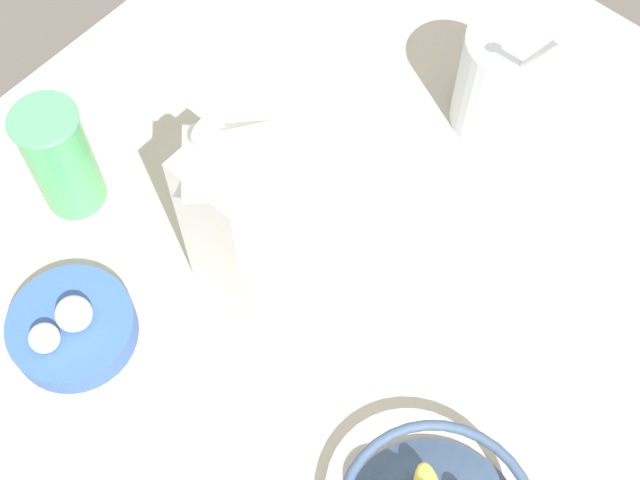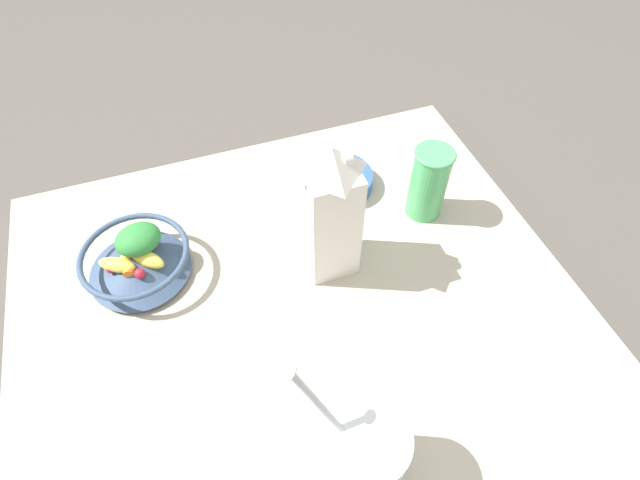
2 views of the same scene
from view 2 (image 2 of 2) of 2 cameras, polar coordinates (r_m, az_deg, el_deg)
ground_plane at (r=0.84m, az=-1.35°, el=-11.35°), size 6.00×6.00×0.00m
countertop at (r=0.82m, az=-1.37°, el=-10.72°), size 0.91×0.91×0.04m
fruit_bowl at (r=0.88m, az=-20.22°, el=-2.03°), size 0.18×0.18×0.09m
milk_carton at (r=0.77m, az=1.17°, el=3.29°), size 0.08×0.08×0.26m
yogurt_tub at (r=0.66m, az=5.00°, el=-23.19°), size 0.12×0.13×0.24m
drinking_cup at (r=0.92m, az=12.32°, el=6.51°), size 0.07×0.07×0.14m
garlic_bowl at (r=0.98m, az=2.26°, el=7.01°), size 0.13×0.13×0.06m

